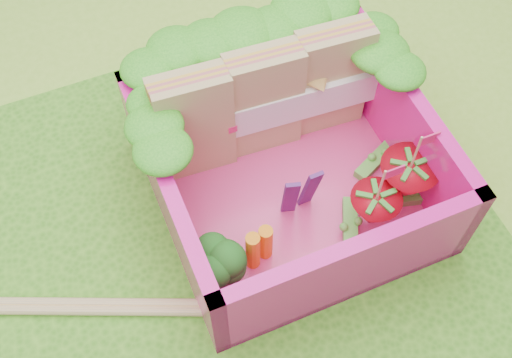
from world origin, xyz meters
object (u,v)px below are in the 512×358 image
object	(u,v)px
sandwich_stack	(264,101)
bento_box	(291,164)
chopsticks	(61,306)
strawberry_left	(373,211)
strawberry_right	(405,182)
broccoli	(221,260)

from	to	relation	value
sandwich_stack	bento_box	bearing A→B (deg)	-90.82
bento_box	chopsticks	distance (m)	1.28
bento_box	strawberry_left	size ratio (longest dim) A/B	2.67
sandwich_stack	chopsticks	bearing A→B (deg)	-158.11
strawberry_left	chopsticks	bearing A→B (deg)	173.24
strawberry_right	chopsticks	xyz separation A→B (m)	(-1.74, 0.11, -0.18)
bento_box	chopsticks	world-z (taller)	bento_box
chopsticks	strawberry_right	bearing A→B (deg)	-3.55
chopsticks	bento_box	bearing A→B (deg)	7.52
bento_box	strawberry_left	distance (m)	0.46
strawberry_left	strawberry_right	bearing A→B (deg)	18.71
sandwich_stack	broccoli	world-z (taller)	sandwich_stack
sandwich_stack	strawberry_right	xyz separation A→B (m)	(0.50, -0.61, -0.17)
bento_box	sandwich_stack	world-z (taller)	sandwich_stack
strawberry_right	sandwich_stack	bearing A→B (deg)	129.07
strawberry_left	strawberry_right	size ratio (longest dim) A/B	0.92
strawberry_right	chopsticks	size ratio (longest dim) A/B	0.28
chopsticks	broccoli	bearing A→B (deg)	-12.36
strawberry_left	sandwich_stack	bearing A→B (deg)	112.26
broccoli	sandwich_stack	bearing A→B (deg)	53.14
broccoli	chopsticks	xyz separation A→B (m)	(-0.75, 0.16, -0.21)
strawberry_left	strawberry_right	xyz separation A→B (m)	(0.22, 0.07, 0.02)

